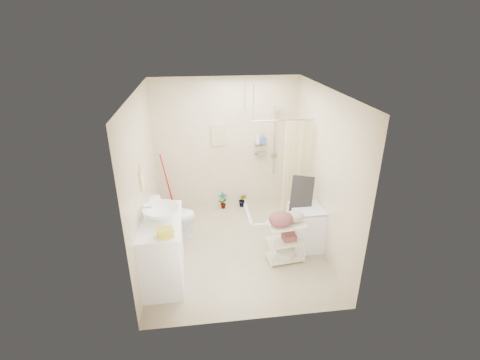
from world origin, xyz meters
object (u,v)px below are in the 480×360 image
object	(u,v)px
vanity	(161,250)
laundry_rack	(286,238)
toilet	(174,217)
washing_machine	(305,227)

from	to	relation	value
vanity	laundry_rack	bearing A→B (deg)	5.33
toilet	washing_machine	bearing A→B (deg)	-111.33
toilet	laundry_rack	size ratio (longest dim) A/B	0.96
vanity	toilet	world-z (taller)	vanity
vanity	washing_machine	distance (m)	2.36
vanity	laundry_rack	distance (m)	1.90
laundry_rack	vanity	bearing A→B (deg)	179.42
toilet	laundry_rack	xyz separation A→B (m)	(1.77, -0.92, 0.01)
toilet	laundry_rack	bearing A→B (deg)	-123.05
toilet	washing_machine	world-z (taller)	toilet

